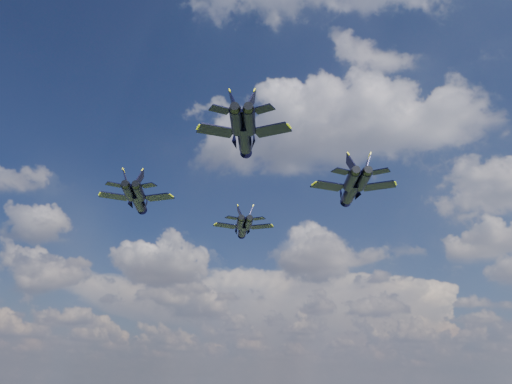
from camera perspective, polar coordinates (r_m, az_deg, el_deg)
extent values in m
cylinder|color=black|center=(98.66, -1.50, -4.23)|extent=(5.09, 8.47, 1.71)
cone|color=black|center=(103.93, -1.69, -5.09)|extent=(2.49, 2.91, 1.61)
ellipsoid|color=brown|center=(101.80, -1.60, -4.45)|extent=(1.97, 2.85, 0.78)
cube|color=black|center=(96.71, -3.45, -3.86)|extent=(4.79, 4.86, 0.17)
cube|color=black|center=(97.11, 0.59, -3.97)|extent=(4.46, 2.65, 0.17)
cube|color=black|center=(91.94, -2.76, -2.97)|extent=(2.51, 2.67, 0.13)
cube|color=black|center=(92.25, 0.30, -3.05)|extent=(2.36, 1.56, 0.13)
cube|color=black|center=(93.14, -1.89, -2.36)|extent=(1.78, 2.31, 2.85)
cube|color=black|center=(93.26, -0.61, -2.39)|extent=(1.55, 2.79, 2.85)
cylinder|color=black|center=(85.50, -13.30, -0.99)|extent=(5.19, 8.89, 1.78)
cone|color=black|center=(90.87, -12.77, -2.22)|extent=(2.57, 3.03, 1.68)
ellipsoid|color=brown|center=(88.72, -12.97, -1.37)|extent=(2.02, 2.99, 0.81)
cube|color=black|center=(84.34, -15.89, -0.47)|extent=(5.03, 5.06, 0.18)
cube|color=black|center=(83.13, -11.08, -0.60)|extent=(4.62, 2.70, 0.18)
cube|color=black|center=(79.33, -15.91, 0.83)|extent=(2.64, 2.79, 0.14)
cube|color=black|center=(78.40, -12.22, 0.75)|extent=(2.49, 1.67, 0.14)
cube|color=black|center=(80.25, -14.66, 1.52)|extent=(1.82, 2.44, 2.98)
cube|color=black|center=(79.87, -13.13, 1.49)|extent=(1.61, 2.93, 2.98)
cylinder|color=black|center=(84.23, 10.81, 0.12)|extent=(5.31, 10.25, 2.03)
cone|color=black|center=(90.27, 10.08, -1.36)|extent=(2.79, 3.41, 1.92)
ellipsoid|color=brown|center=(87.87, 10.35, -0.37)|extent=(2.12, 3.41, 0.93)
cube|color=black|center=(81.48, 8.28, 0.69)|extent=(5.83, 5.64, 0.20)
cube|color=black|center=(83.04, 13.84, 0.67)|extent=(5.31, 3.16, 0.20)
cube|color=black|center=(76.19, 9.73, 2.33)|extent=(3.08, 3.14, 0.16)
cube|color=black|center=(77.40, 14.02, 2.30)|extent=(2.93, 2.07, 0.16)
cube|color=black|center=(77.93, 10.78, 3.13)|extent=(1.88, 2.90, 3.40)
cube|color=black|center=(78.43, 12.57, 3.11)|extent=(1.77, 3.36, 3.40)
cylinder|color=black|center=(67.10, -1.32, 6.26)|extent=(4.57, 9.21, 1.82)
cone|color=black|center=(72.36, -1.11, 4.15)|extent=(2.45, 3.03, 1.72)
ellipsoid|color=brown|center=(70.33, -1.19, 5.43)|extent=(1.84, 3.05, 0.83)
cube|color=black|center=(65.57, -4.60, 7.01)|extent=(5.25, 5.01, 0.18)
cube|color=black|center=(65.25, 1.82, 7.10)|extent=(4.81, 2.93, 0.18)
cube|color=black|center=(60.81, -4.13, 9.39)|extent=(2.77, 2.80, 0.14)
cube|color=black|center=(60.56, 0.89, 9.46)|extent=(2.65, 1.91, 0.14)
cube|color=black|center=(62.11, -2.62, 10.17)|extent=(1.63, 2.63, 3.04)
cube|color=black|center=(62.01, -0.53, 10.20)|extent=(1.57, 3.01, 3.04)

